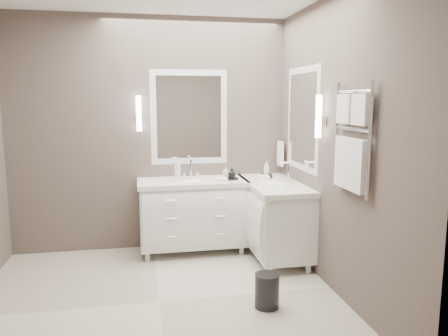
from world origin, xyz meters
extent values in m
cube|color=beige|center=(0.00, 0.00, -0.01)|extent=(3.20, 3.00, 0.01)
cube|color=#544943|center=(0.00, 1.50, 1.35)|extent=(3.20, 0.01, 2.70)
cube|color=#544943|center=(0.00, -1.50, 1.35)|extent=(3.20, 0.01, 2.70)
cube|color=#544943|center=(1.60, 0.00, 1.35)|extent=(0.01, 3.00, 2.70)
cube|color=white|center=(0.45, 1.23, 0.45)|extent=(1.20, 0.55, 0.70)
cube|color=white|center=(0.45, 1.23, 0.82)|extent=(1.24, 0.59, 0.05)
ellipsoid|color=white|center=(0.45, 1.23, 0.81)|extent=(0.36, 0.28, 0.12)
cylinder|color=white|center=(0.45, 1.39, 0.96)|extent=(0.02, 0.02, 0.22)
cube|color=white|center=(1.33, 0.90, 0.45)|extent=(0.55, 1.20, 0.70)
cube|color=white|center=(1.33, 0.90, 0.82)|extent=(0.59, 1.24, 0.05)
ellipsoid|color=white|center=(1.33, 0.90, 0.81)|extent=(0.36, 0.28, 0.12)
cylinder|color=white|center=(1.49, 0.90, 0.96)|extent=(0.02, 0.02, 0.22)
cube|color=white|center=(0.45, 1.49, 1.55)|extent=(0.90, 0.02, 1.10)
cube|color=white|center=(0.45, 1.49, 1.55)|extent=(0.77, 0.02, 0.96)
cube|color=white|center=(1.59, 0.80, 1.55)|extent=(0.02, 0.90, 1.10)
cube|color=white|center=(1.59, 0.80, 1.55)|extent=(0.02, 0.90, 0.96)
cube|color=white|center=(-0.13, 1.43, 1.55)|extent=(0.05, 0.05, 0.10)
cylinder|color=white|center=(-0.13, 1.43, 1.60)|extent=(0.06, 0.06, 0.40)
cube|color=white|center=(1.53, 0.22, 1.55)|extent=(0.05, 0.05, 0.10)
cylinder|color=white|center=(1.53, 0.22, 1.60)|extent=(0.06, 0.06, 0.40)
cylinder|color=white|center=(1.55, 1.36, 1.25)|extent=(0.02, 0.22, 0.02)
cube|color=white|center=(1.54, 1.36, 1.11)|extent=(0.03, 0.17, 0.30)
cylinder|color=white|center=(1.56, -0.68, 1.45)|extent=(0.03, 0.03, 0.90)
cylinder|color=white|center=(1.56, -0.12, 1.45)|extent=(0.03, 0.03, 0.90)
cube|color=white|center=(1.55, -0.53, 1.68)|extent=(0.06, 0.22, 0.24)
cube|color=white|center=(1.55, -0.27, 1.68)|extent=(0.06, 0.22, 0.24)
cube|color=white|center=(1.55, -0.40, 1.24)|extent=(0.06, 0.46, 0.42)
cylinder|color=black|center=(0.90, -0.27, 0.15)|extent=(0.24, 0.24, 0.29)
cube|color=black|center=(0.86, 1.16, 0.86)|extent=(0.20, 0.17, 0.03)
cube|color=black|center=(1.33, 1.26, 0.86)|extent=(0.18, 0.21, 0.03)
cylinder|color=silver|center=(0.29, 1.25, 0.95)|extent=(0.09, 0.09, 0.20)
imported|color=white|center=(0.83, 1.18, 0.94)|extent=(0.06, 0.06, 0.12)
imported|color=black|center=(0.89, 1.13, 0.93)|extent=(0.11, 0.11, 0.11)
imported|color=white|center=(1.33, 1.26, 0.96)|extent=(0.07, 0.07, 0.17)
camera|label=1|loc=(-0.12, -3.64, 1.76)|focal=35.00mm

